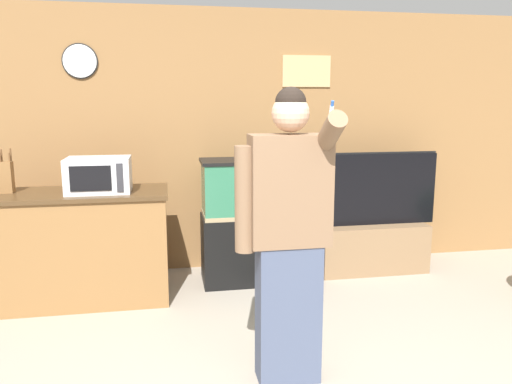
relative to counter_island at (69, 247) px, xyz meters
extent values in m
cube|color=olive|center=(1.55, 0.71, 0.82)|extent=(10.00, 0.06, 2.60)
cube|color=tan|center=(2.27, 0.67, 1.52)|extent=(0.50, 0.02, 0.31)
cylinder|color=white|center=(0.08, 0.67, 1.59)|extent=(0.30, 0.03, 0.30)
cylinder|color=black|center=(0.08, 0.67, 1.59)|extent=(0.32, 0.01, 0.32)
cube|color=brown|center=(0.00, 0.00, -0.02)|extent=(1.65, 0.63, 0.92)
cube|color=#48321C|center=(0.00, 0.00, 0.46)|extent=(1.69, 0.67, 0.03)
cube|color=silver|center=(0.28, -0.04, 0.62)|extent=(0.52, 0.38, 0.29)
cube|color=black|center=(0.24, -0.23, 0.62)|extent=(0.32, 0.01, 0.20)
cube|color=#2D2D33|center=(0.47, -0.23, 0.62)|extent=(0.05, 0.01, 0.23)
cube|color=brown|center=(-0.47, 0.06, 0.61)|extent=(0.10, 0.09, 0.26)
cylinder|color=brown|center=(-0.50, 0.07, 0.77)|extent=(0.02, 0.02, 0.08)
cylinder|color=brown|center=(-0.43, 0.07, 0.77)|extent=(0.02, 0.02, 0.07)
cylinder|color=brown|center=(-0.50, 0.10, 0.79)|extent=(0.02, 0.02, 0.10)
cylinder|color=brown|center=(-0.43, 0.10, 0.79)|extent=(0.02, 0.02, 0.11)
cube|color=black|center=(1.59, 0.21, -0.16)|extent=(0.89, 0.47, 0.64)
cube|color=#937F5B|center=(1.59, 0.21, 0.18)|extent=(0.86, 0.45, 0.04)
cube|color=#2D6B4C|center=(1.59, 0.21, 0.43)|extent=(0.85, 0.45, 0.51)
cube|color=black|center=(1.59, 0.21, 0.68)|extent=(0.89, 0.47, 0.03)
cube|color=brown|center=(2.86, 0.26, -0.24)|extent=(1.10, 0.40, 0.49)
cube|color=black|center=(2.86, 0.26, 0.36)|extent=(1.29, 0.05, 0.71)
cube|color=black|center=(2.86, 0.29, 0.36)|extent=(1.32, 0.01, 0.74)
cube|color=#424C66|center=(1.54, -1.53, -0.04)|extent=(0.38, 0.21, 0.87)
cube|color=brown|center=(1.54, -1.53, 0.72)|extent=(0.47, 0.23, 0.65)
sphere|color=tan|center=(1.54, -1.53, 1.16)|extent=(0.22, 0.22, 0.22)
sphere|color=black|center=(1.54, -1.53, 1.22)|extent=(0.18, 0.18, 0.18)
cylinder|color=brown|center=(1.28, -1.53, 0.67)|extent=(0.12, 0.12, 0.62)
cylinder|color=brown|center=(1.73, -1.67, 1.05)|extent=(0.11, 0.34, 0.29)
cylinder|color=white|center=(1.73, -1.69, 1.15)|extent=(0.02, 0.06, 0.11)
cylinder|color=#2856B2|center=(1.73, -1.71, 1.21)|extent=(0.02, 0.03, 0.05)
camera|label=1|loc=(0.84, -4.32, 1.24)|focal=35.00mm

